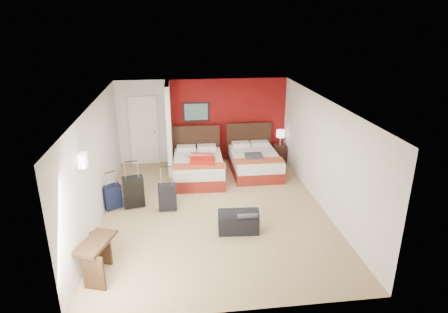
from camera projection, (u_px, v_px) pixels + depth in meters
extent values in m
plane|color=tan|center=(214.00, 210.00, 8.80)|extent=(6.50, 6.50, 0.00)
cube|color=silver|center=(203.00, 121.00, 11.39)|extent=(5.00, 0.04, 2.50)
cube|color=silver|center=(96.00, 164.00, 8.07)|extent=(0.04, 6.50, 2.50)
cube|color=black|center=(196.00, 112.00, 11.20)|extent=(0.78, 0.03, 0.58)
cube|color=white|center=(83.00, 160.00, 6.46)|extent=(0.12, 0.20, 0.24)
cube|color=maroon|center=(228.00, 120.00, 11.46)|extent=(3.50, 0.04, 2.50)
cube|color=silver|center=(169.00, 128.00, 10.68)|extent=(0.12, 1.20, 2.50)
cube|color=silver|center=(144.00, 131.00, 11.21)|extent=(0.82, 0.06, 2.05)
cube|color=silver|center=(198.00, 169.00, 10.39)|extent=(1.40, 1.95, 0.57)
cube|color=white|center=(255.00, 163.00, 10.80)|extent=(1.30, 1.85, 0.55)
cube|color=#B6150F|center=(202.00, 158.00, 10.20)|extent=(0.80, 0.98, 0.11)
cube|color=#35353A|center=(254.00, 156.00, 10.39)|extent=(0.46, 0.37, 0.11)
cube|color=black|center=(280.00, 153.00, 11.63)|extent=(0.42, 0.42, 0.53)
cylinder|color=white|center=(280.00, 138.00, 11.46)|extent=(0.34, 0.34, 0.47)
cube|color=black|center=(134.00, 193.00, 8.82)|extent=(0.52, 0.38, 0.71)
cube|color=black|center=(168.00, 198.00, 8.69)|extent=(0.41, 0.26, 0.60)
cube|color=black|center=(112.00, 198.00, 8.76)|extent=(0.46, 0.41, 0.55)
cube|color=black|center=(238.00, 222.00, 7.85)|extent=(0.85, 0.49, 0.42)
cube|color=#3E3E44|center=(246.00, 213.00, 7.74)|extent=(0.42, 0.36, 0.05)
cube|color=#331F11|center=(97.00, 259.00, 6.45)|extent=(0.65, 0.91, 0.69)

